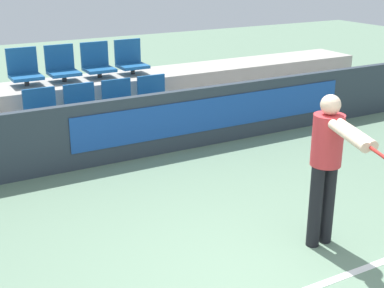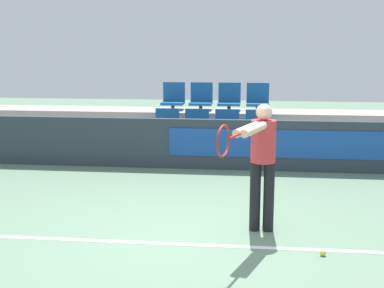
% 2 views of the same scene
% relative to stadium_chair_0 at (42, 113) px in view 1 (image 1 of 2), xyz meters
% --- Properties ---
extents(barrier_wall, '(11.08, 0.14, 0.90)m').
position_rel_stadium_chair_0_xyz_m(barrier_wall, '(0.92, -0.66, -0.21)').
color(barrier_wall, '#2D3842').
rests_on(barrier_wall, ground).
extents(bleacher_tier_front, '(10.68, 0.91, 0.44)m').
position_rel_stadium_chair_0_xyz_m(bleacher_tier_front, '(0.87, -0.13, -0.44)').
color(bleacher_tier_front, '#ADA89E').
rests_on(bleacher_tier_front, ground).
extents(bleacher_tier_middle, '(10.68, 0.91, 0.87)m').
position_rel_stadium_chair_0_xyz_m(bleacher_tier_middle, '(0.87, 0.79, -0.22)').
color(bleacher_tier_middle, '#ADA89E').
rests_on(bleacher_tier_middle, ground).
extents(stadium_chair_0, '(0.46, 0.43, 0.55)m').
position_rel_stadium_chair_0_xyz_m(stadium_chair_0, '(0.00, 0.00, 0.00)').
color(stadium_chair_0, '#333333').
rests_on(stadium_chair_0, bleacher_tier_front).
extents(stadium_chair_1, '(0.46, 0.43, 0.55)m').
position_rel_stadium_chair_0_xyz_m(stadium_chair_1, '(0.58, 0.00, 0.00)').
color(stadium_chair_1, '#333333').
rests_on(stadium_chair_1, bleacher_tier_front).
extents(stadium_chair_2, '(0.46, 0.43, 0.55)m').
position_rel_stadium_chair_0_xyz_m(stadium_chair_2, '(1.16, 0.00, 0.00)').
color(stadium_chair_2, '#333333').
rests_on(stadium_chair_2, bleacher_tier_front).
extents(stadium_chair_3, '(0.46, 0.43, 0.55)m').
position_rel_stadium_chair_0_xyz_m(stadium_chair_3, '(1.74, 0.00, 0.00)').
color(stadium_chair_3, '#333333').
rests_on(stadium_chair_3, bleacher_tier_front).
extents(stadium_chair_4, '(0.46, 0.43, 0.55)m').
position_rel_stadium_chair_0_xyz_m(stadium_chair_4, '(0.00, 0.91, 0.44)').
color(stadium_chair_4, '#333333').
rests_on(stadium_chair_4, bleacher_tier_middle).
extents(stadium_chair_5, '(0.46, 0.43, 0.55)m').
position_rel_stadium_chair_0_xyz_m(stadium_chair_5, '(0.58, 0.91, 0.44)').
color(stadium_chair_5, '#333333').
rests_on(stadium_chair_5, bleacher_tier_middle).
extents(stadium_chair_6, '(0.46, 0.43, 0.55)m').
position_rel_stadium_chair_0_xyz_m(stadium_chair_6, '(1.16, 0.91, 0.44)').
color(stadium_chair_6, '#333333').
rests_on(stadium_chair_6, bleacher_tier_middle).
extents(stadium_chair_7, '(0.46, 0.43, 0.55)m').
position_rel_stadium_chair_0_xyz_m(stadium_chair_7, '(1.74, 0.91, 0.44)').
color(stadium_chair_7, '#333333').
rests_on(stadium_chair_7, bleacher_tier_middle).
extents(tennis_player, '(0.62, 1.47, 1.54)m').
position_rel_stadium_chair_0_xyz_m(tennis_player, '(1.74, -3.86, 0.29)').
color(tennis_player, black).
rests_on(tennis_player, ground).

